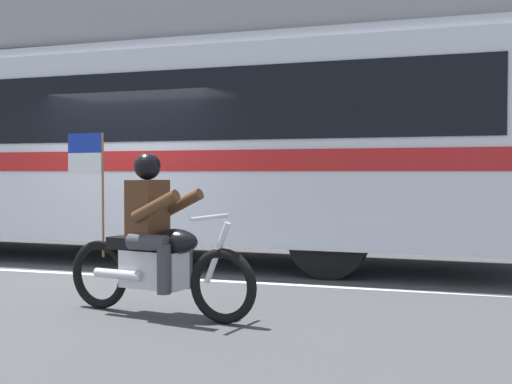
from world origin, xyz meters
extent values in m
plane|color=#3D3D3F|center=(0.00, 0.00, 0.00)|extent=(60.00, 60.00, 0.00)
cube|color=#A39E93|center=(0.00, 5.10, 0.07)|extent=(28.00, 3.80, 0.15)
cube|color=silver|center=(0.00, -0.60, 0.00)|extent=(26.60, 0.14, 0.01)
cube|color=#233347|center=(0.00, 6.96, 4.02)|extent=(25.76, 0.10, 1.40)
cube|color=silver|center=(-0.38, 1.20, 1.73)|extent=(11.88, 3.02, 2.70)
cube|color=black|center=(-0.38, 1.20, 2.28)|extent=(10.94, 3.02, 0.96)
cube|color=red|center=(-0.38, 1.20, 1.53)|extent=(11.65, 3.04, 0.28)
cube|color=#ADB1BA|center=(-0.38, 1.20, 3.14)|extent=(11.64, 2.88, 0.16)
cylinder|color=black|center=(2.87, 0.02, 0.52)|extent=(1.04, 0.30, 1.04)
torus|color=black|center=(2.44, -2.79, 0.34)|extent=(0.69, 0.22, 0.69)
torus|color=black|center=(1.01, -2.52, 0.34)|extent=(0.69, 0.22, 0.69)
cube|color=silver|center=(1.67, -2.64, 0.44)|extent=(0.68, 0.39, 0.36)
ellipsoid|color=black|center=(1.92, -2.69, 0.72)|extent=(0.52, 0.36, 0.24)
cube|color=black|center=(1.48, -2.61, 0.69)|extent=(0.60, 0.36, 0.12)
cylinder|color=silver|center=(2.38, -2.78, 0.65)|extent=(0.28, 0.11, 0.58)
cylinder|color=silver|center=(2.30, -2.76, 0.96)|extent=(0.16, 0.64, 0.04)
cylinder|color=silver|center=(1.35, -2.75, 0.39)|extent=(0.56, 0.19, 0.09)
cube|color=#4C2D19|center=(1.61, -2.63, 1.02)|extent=(0.34, 0.41, 0.56)
sphere|color=black|center=(1.61, -2.63, 1.44)|extent=(0.26, 0.26, 0.26)
cylinder|color=#38383D|center=(1.78, -2.48, 0.72)|extent=(0.44, 0.22, 0.15)
cylinder|color=#38383D|center=(1.95, -2.51, 0.48)|extent=(0.13, 0.13, 0.46)
cylinder|color=#38383D|center=(1.71, -2.83, 0.72)|extent=(0.44, 0.22, 0.15)
cylinder|color=#38383D|center=(1.89, -2.87, 0.48)|extent=(0.13, 0.13, 0.46)
cylinder|color=#4C2D19|center=(1.88, -2.48, 1.06)|extent=(0.53, 0.20, 0.32)
cylinder|color=#4C2D19|center=(1.80, -2.87, 1.06)|extent=(0.53, 0.20, 0.32)
cylinder|color=olive|center=(1.06, -2.53, 1.15)|extent=(0.02, 0.02, 1.25)
cube|color=#1933A5|center=(0.83, -2.49, 1.68)|extent=(0.44, 0.10, 0.20)
cube|color=white|center=(0.83, -2.49, 1.47)|extent=(0.44, 0.10, 0.20)
camera|label=1|loc=(4.52, -8.49, 1.39)|focal=47.04mm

